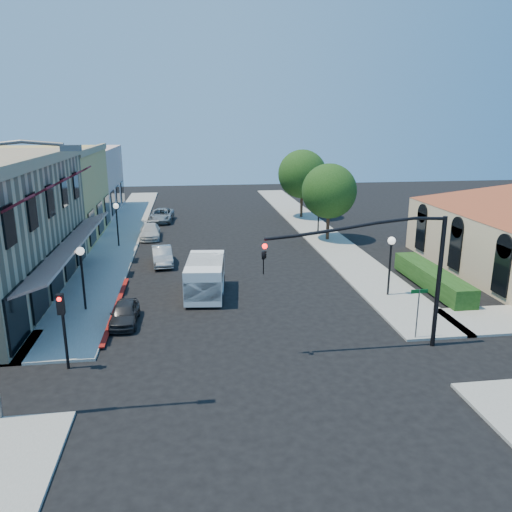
{
  "coord_description": "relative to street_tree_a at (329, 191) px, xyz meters",
  "views": [
    {
      "loc": [
        -2.82,
        -18.09,
        10.01
      ],
      "look_at": [
        0.82,
        8.5,
        2.6
      ],
      "focal_mm": 35.0,
      "sensor_mm": 36.0,
      "label": 1
    }
  ],
  "objects": [
    {
      "name": "sidewalk_left",
      "position": [
        -17.55,
        5.0,
        -4.13
      ],
      "size": [
        3.5,
        50.0,
        0.12
      ],
      "primitive_type": "cube",
      "color": "gray",
      "rests_on": "ground"
    },
    {
      "name": "parked_car_c",
      "position": [
        -15.0,
        2.85,
        -3.6
      ],
      "size": [
        1.79,
        4.16,
        1.19
      ],
      "primitive_type": "imported",
      "rotation": [
        0.0,
        0.0,
        0.03
      ],
      "color": "beige",
      "rests_on": "ground"
    },
    {
      "name": "street_tree_a",
      "position": [
        0.0,
        0.0,
        0.0
      ],
      "size": [
        4.56,
        4.56,
        6.48
      ],
      "color": "black",
      "rests_on": "ground"
    },
    {
      "name": "lamppost_left_far",
      "position": [
        -17.3,
        0.0,
        -1.46
      ],
      "size": [
        0.44,
        0.44,
        3.57
      ],
      "color": "black",
      "rests_on": "ground"
    },
    {
      "name": "lamppost_right_far",
      "position": [
        -0.3,
        2.0,
        -1.46
      ],
      "size": [
        0.44,
        0.44,
        3.57
      ],
      "color": "black",
      "rests_on": "ground"
    },
    {
      "name": "white_van",
      "position": [
        -10.8,
        -12.39,
        -2.97
      ],
      "size": [
        2.55,
        4.96,
        2.11
      ],
      "color": "white",
      "rests_on": "ground"
    },
    {
      "name": "secondary_signal",
      "position": [
        -16.8,
        -20.59,
        -1.88
      ],
      "size": [
        0.28,
        0.42,
        3.32
      ],
      "color": "black",
      "rests_on": "ground"
    },
    {
      "name": "yellow_stucco_building",
      "position": [
        -24.3,
        4.0,
        -0.39
      ],
      "size": [
        10.0,
        12.0,
        7.6
      ],
      "primitive_type": "cube",
      "color": "tan",
      "rests_on": "ground"
    },
    {
      "name": "curb_red_strip",
      "position": [
        -15.7,
        -14.0,
        -4.19
      ],
      "size": [
        0.25,
        10.0,
        0.06
      ],
      "primitive_type": "cube",
      "color": "maroon",
      "rests_on": "ground"
    },
    {
      "name": "lamppost_left_near",
      "position": [
        -17.3,
        -14.0,
        -1.46
      ],
      "size": [
        0.44,
        0.44,
        3.57
      ],
      "color": "black",
      "rests_on": "ground"
    },
    {
      "name": "parked_car_a",
      "position": [
        -15.0,
        -16.0,
        -3.64
      ],
      "size": [
        1.34,
        3.28,
        1.11
      ],
      "primitive_type": "imported",
      "rotation": [
        0.0,
        0.0,
        -0.01
      ],
      "color": "#232325",
      "rests_on": "ground"
    },
    {
      "name": "lamppost_right_near",
      "position": [
        -0.3,
        -14.0,
        -1.46
      ],
      "size": [
        0.44,
        0.44,
        3.57
      ],
      "color": "black",
      "rests_on": "ground"
    },
    {
      "name": "parked_car_d",
      "position": [
        -14.34,
        10.0,
        -3.55
      ],
      "size": [
        2.51,
        4.79,
        1.29
      ],
      "primitive_type": "imported",
      "rotation": [
        0.0,
        0.0,
        -0.08
      ],
      "color": "#949699",
      "rests_on": "ground"
    },
    {
      "name": "parked_car_b",
      "position": [
        -13.6,
        -5.46,
        -3.57
      ],
      "size": [
        1.72,
        3.93,
        1.26
      ],
      "primitive_type": "imported",
      "rotation": [
        0.0,
        0.0,
        0.11
      ],
      "color": "#989B9C",
      "rests_on": "ground"
    },
    {
      "name": "signal_mast_arm",
      "position": [
        -2.94,
        -20.5,
        -0.11
      ],
      "size": [
        8.01,
        0.39,
        6.0
      ],
      "color": "black",
      "rests_on": "ground"
    },
    {
      "name": "ground",
      "position": [
        -8.8,
        -22.0,
        -4.19
      ],
      "size": [
        120.0,
        120.0,
        0.0
      ],
      "primitive_type": "plane",
      "color": "black",
      "rests_on": "ground"
    },
    {
      "name": "hedge",
      "position": [
        2.9,
        -13.0,
        -4.19
      ],
      "size": [
        1.4,
        8.0,
        1.1
      ],
      "primitive_type": "cube",
      "color": "#1A3D11",
      "rests_on": "ground"
    },
    {
      "name": "street_tree_b",
      "position": [
        0.0,
        10.0,
        0.35
      ],
      "size": [
        4.94,
        4.94,
        7.02
      ],
      "color": "black",
      "rests_on": "ground"
    },
    {
      "name": "pink_stucco_building",
      "position": [
        -24.3,
        16.0,
        -0.69
      ],
      "size": [
        10.0,
        12.0,
        7.0
      ],
      "primitive_type": "cube",
      "color": "beige",
      "rests_on": "ground"
    },
    {
      "name": "street_name_sign",
      "position": [
        -1.3,
        -19.8,
        -2.5
      ],
      "size": [
        0.8,
        0.06,
        2.5
      ],
      "color": "#595B5E",
      "rests_on": "ground"
    },
    {
      "name": "sidewalk_right",
      "position": [
        -0.05,
        5.0,
        -4.13
      ],
      "size": [
        3.5,
        50.0,
        0.12
      ],
      "primitive_type": "cube",
      "color": "gray",
      "rests_on": "ground"
    }
  ]
}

